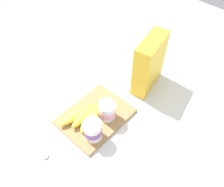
% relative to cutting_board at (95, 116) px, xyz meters
% --- Properties ---
extents(ground_plane, '(2.40, 2.40, 0.00)m').
position_rel_cutting_board_xyz_m(ground_plane, '(0.00, 0.00, -0.01)').
color(ground_plane, silver).
extents(cutting_board, '(0.29, 0.23, 0.01)m').
position_rel_cutting_board_xyz_m(cutting_board, '(0.00, 0.00, 0.00)').
color(cutting_board, '#A37A4C').
rests_on(cutting_board, ground_plane).
extents(cereal_box, '(0.20, 0.11, 0.26)m').
position_rel_cutting_board_xyz_m(cereal_box, '(-0.30, 0.04, 0.12)').
color(cereal_box, yellow).
rests_on(cereal_box, ground_plane).
extents(yogurt_cup_front, '(0.07, 0.07, 0.08)m').
position_rel_cutting_board_xyz_m(yogurt_cup_front, '(-0.03, 0.04, 0.05)').
color(yogurt_cup_front, white).
rests_on(yogurt_cup_front, cutting_board).
extents(yogurt_cup_back, '(0.07, 0.07, 0.09)m').
position_rel_cutting_board_xyz_m(yogurt_cup_back, '(0.07, 0.07, 0.05)').
color(yogurt_cup_back, white).
rests_on(yogurt_cup_back, cutting_board).
extents(banana_bunch, '(0.20, 0.17, 0.04)m').
position_rel_cutting_board_xyz_m(banana_bunch, '(0.04, -0.01, 0.03)').
color(banana_bunch, yellow).
rests_on(banana_bunch, cutting_board).
extents(spoon, '(0.07, 0.13, 0.01)m').
position_rel_cutting_board_xyz_m(spoon, '(0.24, -0.04, -0.00)').
color(spoon, silver).
rests_on(spoon, ground_plane).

